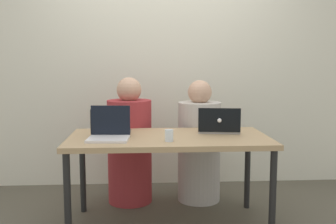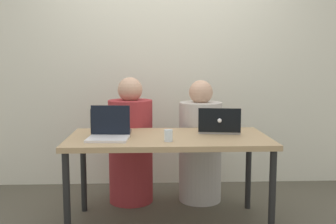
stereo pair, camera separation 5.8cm
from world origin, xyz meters
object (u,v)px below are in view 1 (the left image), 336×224
(laptop_back_left, at_px, (111,129))
(laptop_back_right, at_px, (219,127))
(person_on_right, at_px, (199,148))
(water_glass_center, at_px, (169,136))
(laptop_front_left, at_px, (109,132))
(person_on_left, at_px, (130,147))

(laptop_back_left, relative_size, laptop_back_right, 0.84)
(person_on_right, xyz_separation_m, water_glass_center, (-0.33, -0.79, 0.26))
(laptop_front_left, height_order, laptop_back_right, laptop_front_left)
(laptop_back_left, bearing_deg, laptop_front_left, 91.44)
(person_on_left, distance_m, laptop_front_left, 0.73)
(laptop_front_left, xyz_separation_m, laptop_back_right, (0.87, 0.21, -0.01))
(person_on_left, xyz_separation_m, person_on_right, (0.65, 0.00, -0.01))
(person_on_left, bearing_deg, person_on_right, 170.86)
(person_on_left, distance_m, laptop_back_left, 0.55)
(laptop_back_right, bearing_deg, person_on_left, -23.13)
(person_on_right, relative_size, laptop_back_right, 3.13)
(laptop_front_left, bearing_deg, laptop_back_left, 94.48)
(laptop_back_left, bearing_deg, person_on_right, -147.69)
(person_on_right, distance_m, laptop_back_left, 0.95)
(person_on_right, height_order, laptop_front_left, person_on_right)
(laptop_back_left, distance_m, laptop_back_right, 0.87)
(laptop_back_left, bearing_deg, person_on_left, -104.20)
(person_on_right, xyz_separation_m, laptop_front_left, (-0.78, -0.67, 0.27))
(laptop_back_left, xyz_separation_m, water_glass_center, (0.44, -0.31, -0.01))
(laptop_front_left, distance_m, laptop_back_left, 0.19)
(water_glass_center, bearing_deg, person_on_right, 66.94)
(person_on_right, xyz_separation_m, laptop_back_left, (-0.78, -0.47, 0.27))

